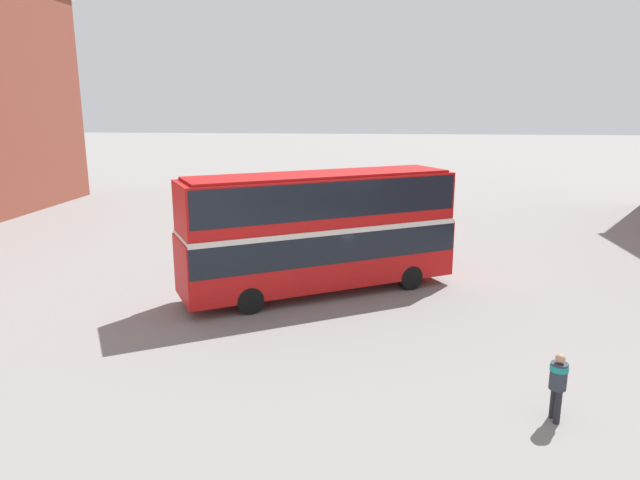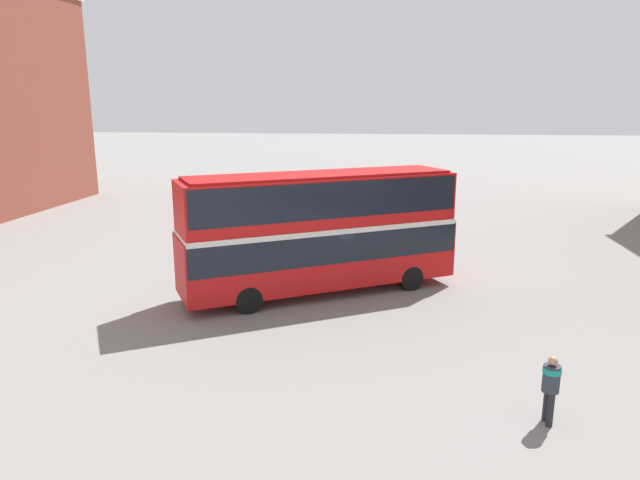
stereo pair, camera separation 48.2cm
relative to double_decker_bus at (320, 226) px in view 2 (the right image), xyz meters
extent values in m
plane|color=gray|center=(0.08, 0.25, -2.66)|extent=(240.00, 240.00, 0.00)
cube|color=red|center=(0.00, 0.00, -1.15)|extent=(10.49, 7.49, 2.20)
cube|color=red|center=(0.00, 0.00, 0.92)|extent=(10.31, 7.35, 1.94)
cube|color=black|center=(0.00, 0.00, -0.65)|extent=(10.41, 7.46, 1.08)
cube|color=black|center=(0.00, 0.00, 1.15)|extent=(10.19, 7.29, 1.32)
cube|color=silver|center=(0.00, 0.00, -0.02)|extent=(10.41, 7.46, 0.20)
cube|color=#A91111|center=(0.00, 0.00, 1.94)|extent=(9.81, 6.95, 0.10)
cylinder|color=black|center=(2.39, 2.67, -2.17)|extent=(0.99, 0.74, 0.97)
cylinder|color=black|center=(3.52, 0.72, -2.17)|extent=(0.99, 0.74, 0.97)
cylinder|color=black|center=(-3.33, -0.61, -2.17)|extent=(0.99, 0.74, 0.97)
cylinder|color=black|center=(-2.21, -2.57, -2.17)|extent=(0.99, 0.74, 0.97)
cylinder|color=#232328|center=(6.35, -8.80, -2.25)|extent=(0.15, 0.15, 0.80)
cylinder|color=#232328|center=(6.32, -8.55, -2.25)|extent=(0.15, 0.15, 0.80)
cylinder|color=#2D333D|center=(6.33, -8.68, -1.53)|extent=(0.42, 0.42, 0.64)
cylinder|color=teal|center=(6.33, -8.68, -1.33)|extent=(0.45, 0.45, 0.14)
sphere|color=tan|center=(6.33, -8.68, -1.10)|extent=(0.22, 0.22, 0.22)
cube|color=slate|center=(1.40, 9.20, -1.99)|extent=(4.79, 2.61, 0.77)
cube|color=black|center=(1.58, 9.23, -1.31)|extent=(2.61, 2.06, 0.60)
cylinder|color=black|center=(0.16, 8.12, -2.33)|extent=(0.69, 0.33, 0.66)
cylinder|color=black|center=(-0.13, 9.80, -2.33)|extent=(0.69, 0.33, 0.66)
cylinder|color=black|center=(2.93, 8.59, -2.33)|extent=(0.69, 0.33, 0.66)
cylinder|color=black|center=(2.65, 10.27, -2.33)|extent=(0.69, 0.33, 0.66)
cube|color=navy|center=(-0.69, 16.99, -1.97)|extent=(4.69, 1.89, 0.79)
cube|color=black|center=(-0.87, 16.99, -1.29)|extent=(2.45, 1.67, 0.57)
cylinder|color=black|center=(0.75, 17.84, -2.32)|extent=(0.68, 0.23, 0.68)
cylinder|color=black|center=(0.77, 16.19, -2.32)|extent=(0.68, 0.23, 0.68)
cylinder|color=black|center=(-2.14, 17.80, -2.32)|extent=(0.68, 0.23, 0.68)
cylinder|color=black|center=(-2.12, 16.15, -2.32)|extent=(0.68, 0.23, 0.68)
camera|label=1|loc=(2.11, -21.05, 4.51)|focal=32.00mm
camera|label=2|loc=(2.58, -21.00, 4.51)|focal=32.00mm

